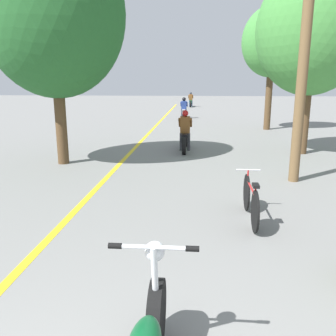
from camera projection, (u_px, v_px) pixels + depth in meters
lane_stripe_center at (141, 142)px, 14.32m from camera, size 0.14×48.00×0.01m
utility_pole at (305, 43)px, 7.96m from camera, size 1.10×0.24×6.25m
roadside_tree_right_near at (312, 31)px, 11.13m from camera, size 3.50×3.15×5.94m
roadside_tree_right_far at (272, 42)px, 17.04m from camera, size 2.91×2.62×5.91m
roadside_tree_left at (53, 14)px, 9.61m from camera, size 3.94×3.54×6.43m
motorcycle_rider_lead at (185, 135)px, 12.48m from camera, size 0.50×2.08×1.41m
motorcycle_rider_mid at (184, 110)px, 23.21m from camera, size 0.50×2.05×1.37m
motorcycle_rider_far at (191, 101)px, 34.08m from camera, size 0.50×2.08×1.38m
bicycle_parked at (251, 200)px, 6.19m from camera, size 0.44×1.72×0.80m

